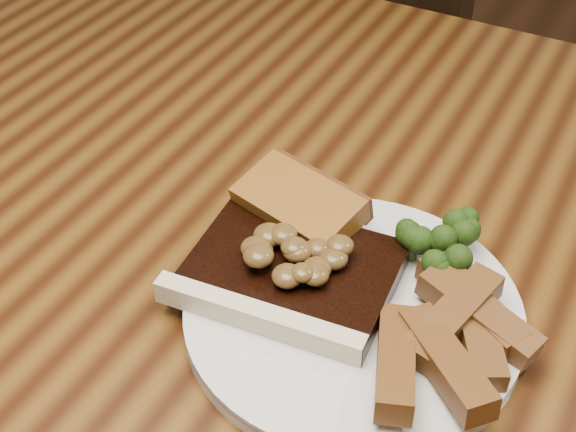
# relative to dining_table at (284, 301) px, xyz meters

# --- Properties ---
(dining_table) EXTENTS (1.60, 0.90, 0.75)m
(dining_table) POSITION_rel_dining_table_xyz_m (0.00, 0.00, 0.00)
(dining_table) COLOR #553411
(dining_table) RESTS_ON ground
(chair_far) EXTENTS (0.52, 0.52, 0.87)m
(chair_far) POSITION_rel_dining_table_xyz_m (-0.16, 0.69, -0.18)
(chair_far) COLOR black
(chair_far) RESTS_ON ground
(plate) EXTENTS (0.31, 0.31, 0.01)m
(plate) POSITION_rel_dining_table_xyz_m (0.10, -0.07, 0.10)
(plate) COLOR silver
(plate) RESTS_ON dining_table
(steak) EXTENTS (0.17, 0.13, 0.02)m
(steak) POSITION_rel_dining_table_xyz_m (0.04, -0.07, 0.12)
(steak) COLOR black
(steak) RESTS_ON plate
(steak_bone) EXTENTS (0.17, 0.03, 0.02)m
(steak_bone) POSITION_rel_dining_table_xyz_m (0.04, -0.12, 0.11)
(steak_bone) COLOR beige
(steak_bone) RESTS_ON plate
(mushroom_pile) EXTENTS (0.07, 0.07, 0.03)m
(mushroom_pile) POSITION_rel_dining_table_xyz_m (0.05, -0.06, 0.14)
(mushroom_pile) COLOR brown
(mushroom_pile) RESTS_ON steak
(garlic_bread) EXTENTS (0.11, 0.08, 0.02)m
(garlic_bread) POSITION_rel_dining_table_xyz_m (0.02, -0.01, 0.12)
(garlic_bread) COLOR #935B1A
(garlic_bread) RESTS_ON plate
(potato_wedges) EXTENTS (0.13, 0.13, 0.02)m
(potato_wedges) POSITION_rel_dining_table_xyz_m (0.17, -0.07, 0.12)
(potato_wedges) COLOR brown
(potato_wedges) RESTS_ON plate
(broccoli_cluster) EXTENTS (0.06, 0.06, 0.04)m
(broccoli_cluster) POSITION_rel_dining_table_xyz_m (0.14, 0.00, 0.12)
(broccoli_cluster) COLOR #263E0E
(broccoli_cluster) RESTS_ON plate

